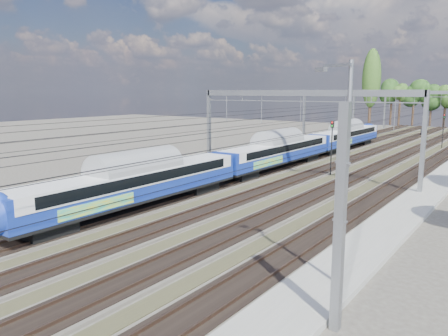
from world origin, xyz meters
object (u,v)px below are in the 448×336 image
Objects in this scene: worker at (421,132)px; signal_far at (443,127)px; signal_near at (332,141)px; emu_train at (276,147)px; lamp_post at (344,170)px.

signal_far is (6.94, -18.85, 2.65)m from worker.
signal_near is 31.85m from signal_far.
emu_train is 34.51m from signal_far.
emu_train reaches higher than worker.
worker is at bearing 82.85° from signal_near.
worker is 0.15× the size of lamp_post.
lamp_post reaches higher than emu_train.
emu_train is 6.29m from signal_near.
lamp_post is at bearing -100.00° from signal_far.
emu_train is 30.58m from lamp_post.
lamp_post reaches higher than signal_near.
signal_near is at bearing 10.23° from emu_train.
worker is (4.80, 51.30, -1.87)m from emu_train.
worker is 20.26m from signal_far.
emu_train is at bearing -170.65° from worker.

